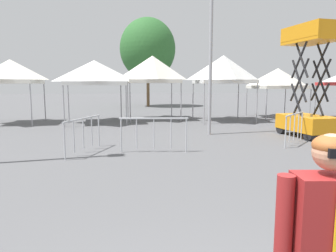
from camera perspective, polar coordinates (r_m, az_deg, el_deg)
canopy_tent_right_of_center at (r=18.33m, az=-27.15°, el=8.97°), size 2.87×2.87×3.38m
canopy_tent_behind_right at (r=17.26m, az=-13.46°, el=9.56°), size 3.37×3.37×3.36m
canopy_tent_behind_left at (r=18.37m, az=-2.89°, el=10.42°), size 2.99×2.99×3.74m
canopy_tent_far_right at (r=17.92m, az=10.24°, el=10.26°), size 3.19×3.19×3.70m
canopy_tent_left_of_center at (r=20.52m, az=19.65°, el=8.29°), size 2.97×2.97×3.07m
scissor_lift at (r=13.46m, az=24.60°, el=3.68°), size 1.56×2.39×4.34m
person_foreground at (r=2.34m, az=27.05°, el=-19.61°), size 0.64×0.31×1.78m
light_pole_near_lift at (r=13.07m, az=8.02°, el=18.82°), size 0.36×0.36×8.10m
tree_behind_tents_right at (r=29.47m, az=-3.78°, el=14.06°), size 5.15×5.15×8.18m
crowd_barrier_mid_lot at (r=9.69m, az=-15.45°, el=-0.41°), size 0.94×1.92×1.08m
crowd_barrier_near_person at (r=9.40m, az=-2.65°, el=-0.38°), size 2.08×0.39×1.08m
crowd_barrier_by_lift at (r=11.67m, az=22.41°, el=0.63°), size 1.59×1.45×1.08m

